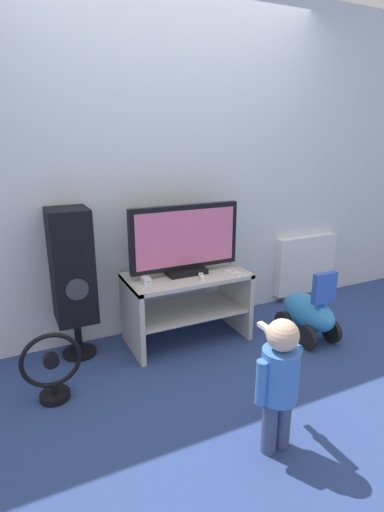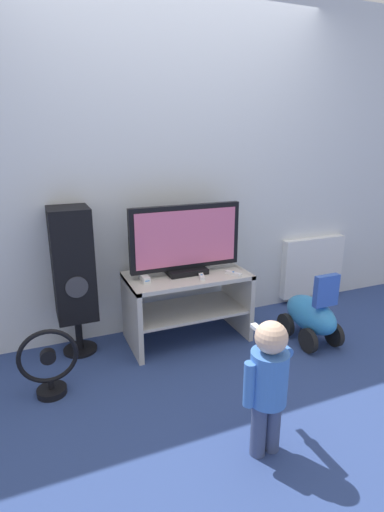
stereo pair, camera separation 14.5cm
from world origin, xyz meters
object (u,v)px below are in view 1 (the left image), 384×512
(speaker_tower, at_px, (72,268))
(floor_fan, at_px, (52,370))
(remote_primary, at_px, (233,273))
(radiator, at_px, (306,265))
(child, at_px, (279,375))
(ride_on_toy, at_px, (309,312))
(game_console, at_px, (144,278))
(remote_secondary, at_px, (202,276))
(television, at_px, (185,241))

(speaker_tower, distance_m, floor_fan, 0.69)
(remote_primary, height_order, speaker_tower, speaker_tower)
(speaker_tower, relative_size, radiator, 1.63)
(child, bearing_deg, floor_fan, 136.89)
(ride_on_toy, bearing_deg, radiator, 51.40)
(game_console, distance_m, remote_secondary, 0.42)
(speaker_tower, xyz_separation_m, radiator, (2.19, 0.13, -0.32))
(child, bearing_deg, speaker_tower, 118.04)
(game_console, xyz_separation_m, child, (0.25, -1.23, -0.13))
(game_console, xyz_separation_m, speaker_tower, (-0.47, 0.13, 0.10))
(ride_on_toy, distance_m, radiator, 0.85)
(remote_primary, height_order, radiator, radiator)
(remote_secondary, distance_m, child, 1.13)
(television, distance_m, speaker_tower, 0.82)
(radiator, bearing_deg, game_console, -171.50)
(remote_primary, distance_m, remote_secondary, 0.25)
(child, xyz_separation_m, ride_on_toy, (0.94, 0.83, -0.21))
(remote_primary, bearing_deg, television, 150.26)
(game_console, distance_m, floor_fan, 0.86)
(game_console, xyz_separation_m, remote_primary, (0.64, -0.15, -0.01))
(remote_primary, bearing_deg, game_console, 166.69)
(remote_secondary, xyz_separation_m, floor_fan, (-1.11, -0.22, -0.35))
(speaker_tower, distance_m, radiator, 2.22)
(remote_primary, distance_m, ride_on_toy, 0.69)
(child, height_order, ride_on_toy, child)
(floor_fan, bearing_deg, remote_secondary, 11.13)
(ride_on_toy, bearing_deg, remote_secondary, 160.20)
(speaker_tower, bearing_deg, floor_fan, -116.59)
(floor_fan, bearing_deg, speaker_tower, 63.41)
(speaker_tower, xyz_separation_m, floor_fan, (-0.23, -0.47, -0.46))
(remote_secondary, height_order, radiator, radiator)
(game_console, relative_size, child, 0.23)
(game_console, height_order, remote_primary, game_console)
(game_console, height_order, speaker_tower, speaker_tower)
(speaker_tower, bearing_deg, ride_on_toy, -17.76)
(child, distance_m, floor_fan, 1.33)
(ride_on_toy, bearing_deg, game_console, 161.33)
(television, relative_size, ride_on_toy, 1.46)
(remote_primary, distance_m, floor_fan, 1.40)
(radiator, bearing_deg, floor_fan, -166.28)
(floor_fan, bearing_deg, radiator, 13.72)
(game_console, xyz_separation_m, floor_fan, (-0.70, -0.34, -0.36))
(game_console, bearing_deg, radiator, 8.50)
(remote_primary, height_order, child, child)
(remote_primary, relative_size, speaker_tower, 0.12)
(game_console, relative_size, ride_on_toy, 0.29)
(child, distance_m, speaker_tower, 1.56)
(remote_primary, relative_size, remote_secondary, 0.98)
(remote_primary, relative_size, ride_on_toy, 0.23)
(remote_primary, bearing_deg, floor_fan, -172.28)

